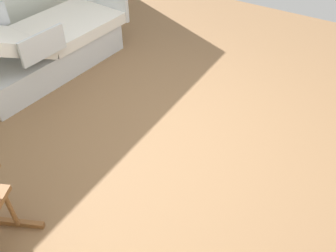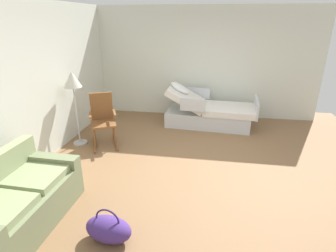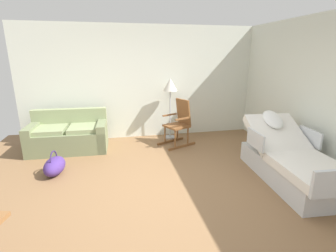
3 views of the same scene
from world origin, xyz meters
name	(u,v)px [view 3 (image 3 of 3)]	position (x,y,z in m)	size (l,w,h in m)	color
ground_plane	(166,188)	(0.00, 0.00, 0.00)	(6.92, 6.92, 0.00)	olive
back_wall	(143,83)	(0.00, 2.73, 1.35)	(5.74, 0.10, 2.70)	silver
side_wall	(334,97)	(2.82, 0.00, 1.35)	(0.10, 5.56, 2.70)	silver
hospital_bed	(292,163)	(2.07, -0.16, 0.30)	(1.12, 2.13, 1.04)	silver
couch	(69,136)	(-1.73, 2.07, 0.31)	(1.62, 0.90, 0.85)	#737D57
rocking_chair	(179,123)	(0.70, 1.91, 0.50)	(0.89, 0.74, 1.05)	brown
floor_lamp	(170,89)	(0.60, 2.40, 1.23)	(0.34, 0.34, 1.48)	#B2B5BA
duffel_bag	(55,166)	(-1.79, 0.88, 0.15)	(0.40, 0.60, 0.43)	#472D7A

